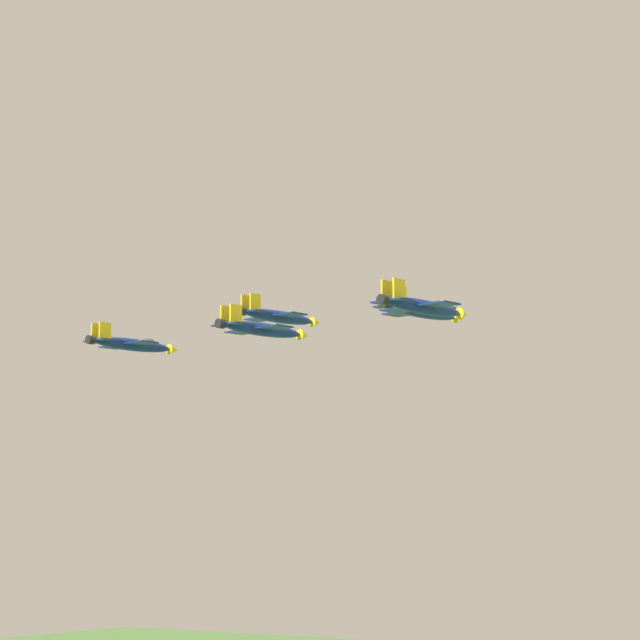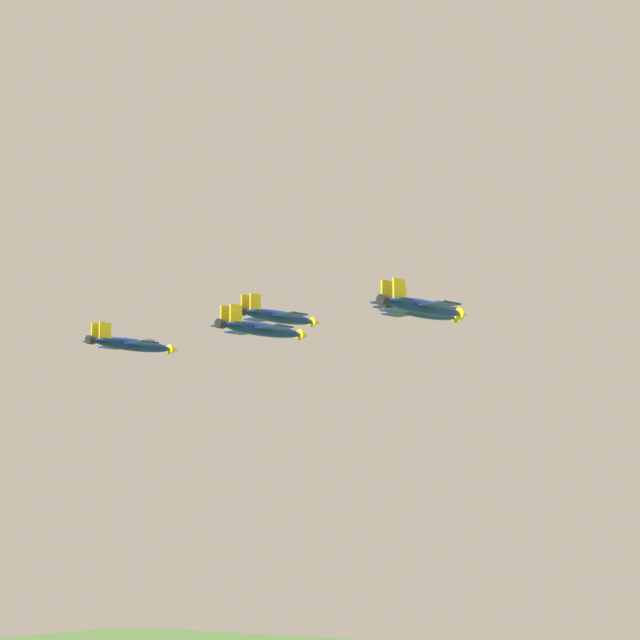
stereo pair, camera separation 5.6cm
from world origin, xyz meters
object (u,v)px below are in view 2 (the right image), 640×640
jet_left_outer (132,344)px  jet_slot_rear (263,329)px  jet_right_outer (423,306)px  jet_lead (422,308)px  jet_left_wingman (279,316)px  jet_right_wingman (423,311)px

jet_left_outer → jet_slot_rear: bearing=-90.4°
jet_right_outer → jet_slot_rear: bearing=88.9°
jet_right_outer → jet_lead: bearing=39.3°
jet_right_outer → jet_left_outer: bearing=88.9°
jet_lead → jet_left_wingman: jet_lead is taller
jet_right_wingman → jet_left_outer: (-42.11, -8.42, -2.15)m
jet_lead → jet_right_wingman: size_ratio=0.96×
jet_slot_rear → jet_right_wingman: bearing=-40.6°
jet_left_wingman → jet_slot_rear: size_ratio=1.02×
jet_right_wingman → jet_left_wingman: bearing=89.0°
jet_left_wingman → jet_right_outer: 43.21m
jet_left_wingman → jet_right_wingman: bearing=-90.9°
jet_right_wingman → jet_left_outer: size_ratio=1.03×
jet_left_outer → jet_right_outer: 53.30m
jet_right_wingman → jet_right_outer: 20.76m
jet_lead → jet_left_outer: jet_lead is taller
jet_lead → jet_left_outer: 41.55m
jet_slot_rear → jet_left_outer: bearing=89.8°
jet_right_wingman → jet_left_outer: bearing=110.4°
jet_lead → jet_right_wingman: bearing=-139.7°
jet_slot_rear → jet_right_outer: bearing=-90.2°
jet_right_wingman → jet_left_outer: 42.99m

